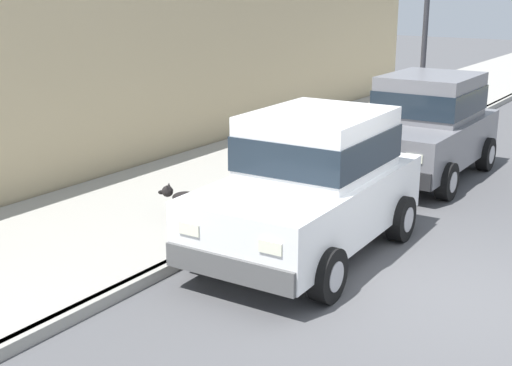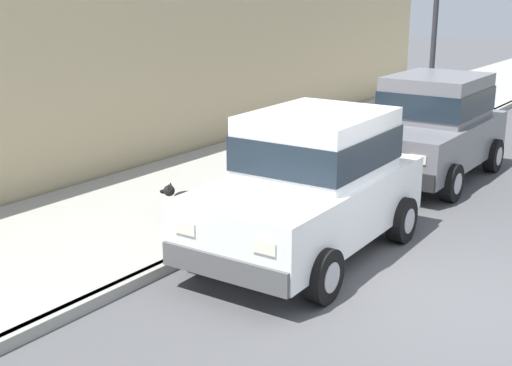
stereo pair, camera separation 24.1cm
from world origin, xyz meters
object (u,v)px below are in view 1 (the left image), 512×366
Objects in this scene: car_white_hatchback at (312,182)px; car_grey_hatchback at (426,125)px; dog_black at (182,197)px; street_lamp at (427,10)px.

car_white_hatchback and car_grey_hatchback have the same top height.
street_lamp is at bearing 85.29° from dog_black.
dog_black is (-1.97, -4.65, -0.55)m from car_grey_hatchback.
street_lamp is (0.65, 7.85, 2.48)m from dog_black.
street_lamp is (-1.32, 3.20, 1.93)m from car_grey_hatchback.
car_grey_hatchback is 0.86× the size of street_lamp.
dog_black is (-2.12, -0.13, -0.55)m from car_white_hatchback.
dog_black is 8.26m from street_lamp.
car_white_hatchback is 8.10m from street_lamp.
car_white_hatchback is 4.53m from car_grey_hatchback.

